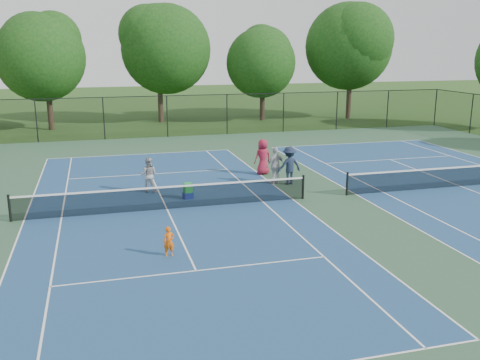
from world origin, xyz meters
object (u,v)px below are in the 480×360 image
object	(u,v)px
tree_back_b	(158,45)
instructor	(149,175)
ball_hopper	(188,188)
bystander_b	(289,165)
tree_back_c	(263,58)
bystander_c	(263,157)
child_player	(169,242)
ball_crate	(188,196)
bystander_a	(275,165)
tree_back_d	(352,42)
tree_back_a	(45,52)

from	to	relation	value
tree_back_b	instructor	size ratio (longest dim) A/B	6.23
ball_hopper	bystander_b	bearing A→B (deg)	13.52
tree_back_c	bystander_c	world-z (taller)	tree_back_c
child_player	tree_back_b	bearing A→B (deg)	81.51
instructor	ball_hopper	distance (m)	2.23
bystander_c	ball_crate	world-z (taller)	bystander_c
child_player	bystander_a	bearing A→B (deg)	49.65
tree_back_c	bystander_a	world-z (taller)	tree_back_c
tree_back_c	child_player	bearing A→B (deg)	-112.77
tree_back_d	ball_crate	xyz separation A→B (m)	(-18.89, -22.66, -6.68)
tree_back_b	child_player	distance (m)	31.81
tree_back_a	instructor	world-z (taller)	tree_back_a
tree_back_c	bystander_b	size ratio (longest dim) A/B	4.54
tree_back_b	bystander_b	bearing A→B (deg)	-82.08
tree_back_a	ball_crate	bearing A→B (deg)	-72.59
tree_back_a	tree_back_c	world-z (taller)	tree_back_a
child_player	ball_crate	distance (m)	6.59
child_player	bystander_a	size ratio (longest dim) A/B	0.54
tree_back_d	bystander_c	size ratio (longest dim) A/B	5.61
bystander_a	bystander_c	size ratio (longest dim) A/B	0.98
tree_back_a	child_player	world-z (taller)	tree_back_a
tree_back_c	instructor	xyz separation A→B (m)	(-12.42, -22.06, -4.68)
bystander_c	ball_hopper	size ratio (longest dim) A/B	4.32
bystander_b	bystander_c	distance (m)	2.37
tree_back_b	child_player	bearing A→B (deg)	-96.62
bystander_b	ball_hopper	size ratio (longest dim) A/B	4.32
tree_back_d	child_player	distance (m)	36.14
tree_back_c	instructor	size ratio (longest dim) A/B	5.21
tree_back_b	bystander_c	distance (m)	22.03
tree_back_d	bystander_a	bearing A→B (deg)	-124.16
instructor	bystander_b	bearing A→B (deg)	-166.56
tree_back_a	ball_crate	distance (m)	24.47
instructor	bystander_c	size ratio (longest dim) A/B	0.87
tree_back_b	tree_back_d	bearing A→B (deg)	-6.71
child_player	instructor	size ratio (longest dim) A/B	0.61
tree_back_a	instructor	distance (m)	22.41
instructor	ball_crate	bearing A→B (deg)	150.17
tree_back_a	tree_back_b	bearing A→B (deg)	12.53
tree_back_b	bystander_c	xyz separation A→B (m)	(2.65, -21.12, -5.67)
child_player	instructor	world-z (taller)	instructor
tree_back_d	ball_crate	bearing A→B (deg)	-129.83
tree_back_a	ball_hopper	distance (m)	24.38
ball_hopper	tree_back_d	bearing A→B (deg)	50.17
bystander_a	ball_hopper	size ratio (longest dim) A/B	4.21
child_player	instructor	xyz separation A→B (m)	(0.18, 7.95, 0.32)
tree_back_c	bystander_b	world-z (taller)	tree_back_c
bystander_c	ball_hopper	xyz separation A→B (m)	(-4.55, -3.53, -0.43)
tree_back_a	bystander_c	bearing A→B (deg)	-58.64
tree_back_a	ball_crate	xyz separation A→B (m)	(7.11, -22.66, -5.90)
child_player	bystander_b	distance (m)	10.24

